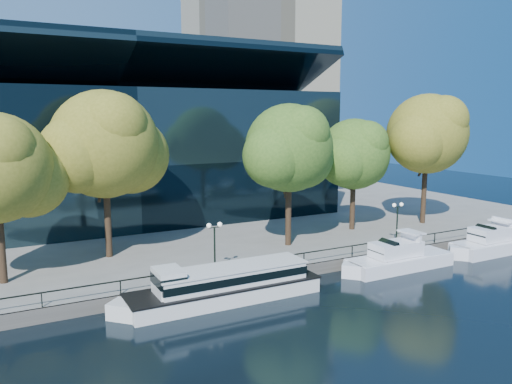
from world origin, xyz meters
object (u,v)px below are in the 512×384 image
tour_boat (221,284)px  lamp_1 (215,236)px  tree_3 (291,150)px  lamp_2 (397,214)px  tree_2 (107,147)px  tree_4 (355,156)px  cruiser_near (396,258)px  tree_5 (429,136)px  cruiser_far (490,243)px

tour_boat → lamp_1: 4.36m
tree_3 → lamp_2: bearing=-27.3°
tree_2 → tree_4: size_ratio=1.21×
cruiser_near → tree_4: size_ratio=0.93×
tree_2 → tree_5: tree_5 is taller
tree_3 → tree_2: bearing=166.4°
tree_5 → lamp_1: size_ratio=3.61×
lamp_1 → cruiser_near: bearing=-12.9°
cruiser_far → lamp_1: lamp_1 is taller
cruiser_far → tree_5: bearing=81.7°
tree_5 → cruiser_far: bearing=-98.3°
cruiser_near → tree_3: 13.44m
lamp_1 → cruiser_far: bearing=-8.2°
cruiser_near → tree_2: bearing=150.9°
cruiser_near → cruiser_far: cruiser_far is taller
tree_3 → tree_5: tree_5 is taller
tree_3 → lamp_2: (9.00, -4.66, -6.03)m
lamp_1 → tour_boat: bearing=-105.8°
tree_3 → lamp_2: size_ratio=3.29×
cruiser_near → lamp_1: (-15.40, 3.52, 2.98)m
cruiser_near → cruiser_far: (11.64, -0.37, 0.06)m
tree_3 → lamp_1: 12.34m
tree_4 → lamp_2: (-0.55, -7.12, -4.96)m
tour_boat → cruiser_far: size_ratio=1.52×
tree_4 → lamp_2: size_ratio=2.94×
tree_4 → tree_5: size_ratio=0.81×
tour_boat → tree_4: bearing=27.3°
tree_3 → lamp_1: (-9.71, -4.66, -6.03)m
tree_3 → tour_boat: bearing=-143.3°
cruiser_near → tree_5: (13.07, 9.41, 9.93)m
tree_5 → lamp_1: bearing=-168.3°
cruiser_far → lamp_1: size_ratio=2.54×
cruiser_near → tree_3: bearing=124.9°
lamp_1 → lamp_2: bearing=0.0°
cruiser_far → tree_5: tree_5 is taller
tree_4 → tree_5: bearing=-7.6°
tour_boat → lamp_2: 20.09m
tree_2 → lamp_1: tree_2 is taller
tree_3 → tree_5: 18.83m
lamp_2 → tree_5: bearing=31.1°
tour_boat → tree_5: 32.28m
tree_4 → lamp_2: 8.70m
tour_boat → tree_4: (20.19, 10.40, 7.69)m
tour_boat → tree_5: (29.40, 9.16, 9.68)m
tree_4 → lamp_1: bearing=-159.7°
cruiser_far → tree_3: bearing=153.8°
cruiser_near → lamp_2: lamp_2 is taller
cruiser_far → tree_3: 21.30m
cruiser_near → tree_5: tree_5 is taller
cruiser_far → tree_2: 36.68m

